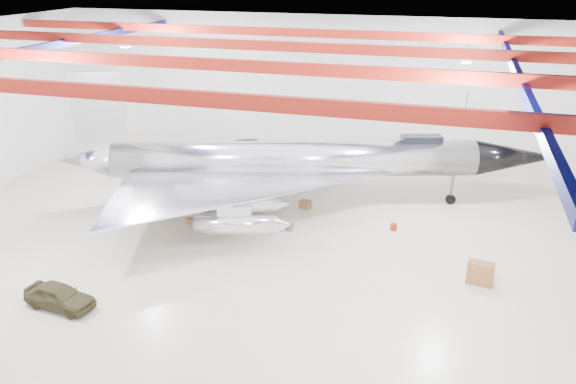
% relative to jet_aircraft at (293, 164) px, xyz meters
% --- Properties ---
extents(floor, '(40.00, 40.00, 0.00)m').
position_rel_jet_aircraft_xyz_m(floor, '(-0.52, -6.70, -2.79)').
color(floor, beige).
rests_on(floor, ground).
extents(wall_back, '(40.00, 0.00, 40.00)m').
position_rel_jet_aircraft_xyz_m(wall_back, '(-0.52, 8.30, 2.71)').
color(wall_back, silver).
rests_on(wall_back, floor).
extents(ceiling, '(40.00, 40.00, 0.00)m').
position_rel_jet_aircraft_xyz_m(ceiling, '(-0.52, -6.70, 8.21)').
color(ceiling, '#0A0F38').
rests_on(ceiling, wall_back).
extents(ceiling_structure, '(39.50, 29.50, 1.08)m').
position_rel_jet_aircraft_xyz_m(ceiling_structure, '(-0.52, -6.70, 7.54)').
color(ceiling_structure, maroon).
rests_on(ceiling_structure, ceiling).
extents(jet_aircraft, '(30.30, 22.35, 8.50)m').
position_rel_jet_aircraft_xyz_m(jet_aircraft, '(0.00, 0.00, 0.00)').
color(jet_aircraft, silver).
rests_on(jet_aircraft, floor).
extents(jeep, '(3.43, 1.65, 1.13)m').
position_rel_jet_aircraft_xyz_m(jeep, '(-6.82, -13.95, -2.22)').
color(jeep, '#3B361D').
rests_on(jeep, floor).
extents(desk, '(1.31, 0.79, 1.13)m').
position_rel_jet_aircraft_xyz_m(desk, '(11.20, -6.49, -2.22)').
color(desk, brown).
rests_on(desk, floor).
extents(crate_ply, '(0.58, 0.53, 0.33)m').
position_rel_jet_aircraft_xyz_m(crate_ply, '(-5.11, -4.35, -2.62)').
color(crate_ply, olive).
rests_on(crate_ply, floor).
extents(engine_drum, '(0.54, 0.54, 0.37)m').
position_rel_jet_aircraft_xyz_m(engine_drum, '(0.82, -3.54, -2.60)').
color(engine_drum, '#59595B').
rests_on(engine_drum, floor).
extents(parts_bin, '(0.80, 0.71, 0.47)m').
position_rel_jet_aircraft_xyz_m(parts_bin, '(0.83, -0.17, -2.55)').
color(parts_bin, olive).
rests_on(parts_bin, floor).
extents(crate_small, '(0.37, 0.32, 0.24)m').
position_rel_jet_aircraft_xyz_m(crate_small, '(-10.07, 1.65, -2.67)').
color(crate_small, '#59595B').
rests_on(crate_small, floor).
extents(tool_chest, '(0.48, 0.48, 0.36)m').
position_rel_jet_aircraft_xyz_m(tool_chest, '(6.55, -1.76, -2.61)').
color(tool_chest, maroon).
rests_on(tool_chest, floor).
extents(spares_box, '(0.41, 0.41, 0.34)m').
position_rel_jet_aircraft_xyz_m(spares_box, '(-0.68, 2.88, -2.62)').
color(spares_box, '#59595B').
rests_on(spares_box, floor).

